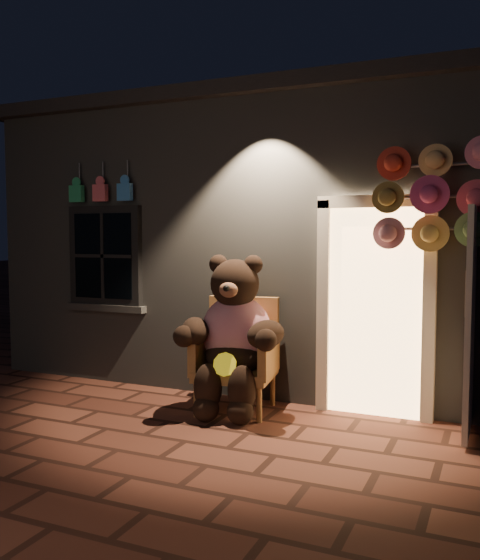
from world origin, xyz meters
The scene contains 5 objects.
ground centered at (0.00, 0.00, 0.00)m, with size 60.00×60.00×0.00m, color brown.
shop_building centered at (0.00, 3.99, 1.74)m, with size 7.30×5.95×3.51m.
wicker_armchair centered at (0.02, 1.10, 0.57)m, with size 0.88×0.81×1.15m.
teddy_bear centered at (0.03, 0.95, 0.79)m, with size 1.16×0.97×1.60m.
hat_rack centered at (2.10, 1.28, 2.13)m, with size 1.51×0.22×2.66m.
Camera 1 is at (2.49, -4.43, 1.80)m, focal length 38.00 mm.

